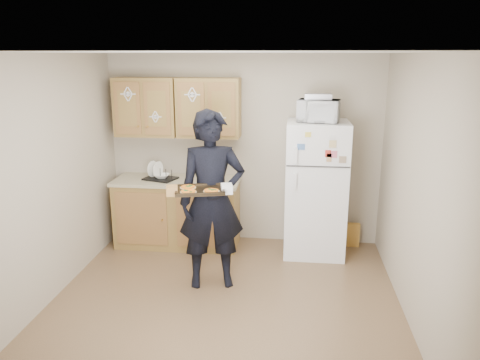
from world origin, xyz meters
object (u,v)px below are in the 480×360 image
at_px(refrigerator, 315,189).
at_px(microwave, 318,111).
at_px(baking_tray, 200,191).
at_px(person, 212,201).
at_px(dish_rack, 160,173).

distance_m(refrigerator, microwave, 0.98).
bearing_deg(microwave, baking_tray, -123.40).
distance_m(person, dish_rack, 1.37).
relative_size(refrigerator, microwave, 3.53).
distance_m(refrigerator, person, 1.53).
bearing_deg(microwave, dish_rack, -172.31).
bearing_deg(dish_rack, microwave, -2.66).
height_order(refrigerator, person, person).
bearing_deg(microwave, person, -129.18).
xyz_separation_m(baking_tray, microwave, (1.20, 1.26, 0.67)).
relative_size(microwave, dish_rack, 1.22).
bearing_deg(dish_rack, person, -50.49).
relative_size(baking_tray, dish_rack, 1.23).
xyz_separation_m(person, baking_tray, (-0.07, -0.29, 0.19)).
bearing_deg(refrigerator, person, -138.28).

